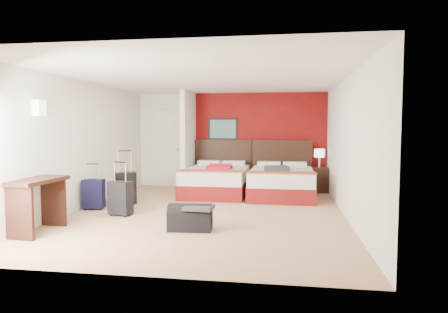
% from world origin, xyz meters
% --- Properties ---
extents(ground, '(6.50, 6.50, 0.00)m').
position_xyz_m(ground, '(0.00, 0.00, 0.00)').
color(ground, '#D7AB84').
rests_on(ground, ground).
extents(room_walls, '(5.02, 6.52, 2.50)m').
position_xyz_m(room_walls, '(-1.40, 1.42, 1.26)').
color(room_walls, white).
rests_on(room_walls, ground).
extents(red_accent_panel, '(3.50, 0.04, 2.50)m').
position_xyz_m(red_accent_panel, '(0.75, 3.23, 1.25)').
color(red_accent_panel, maroon).
rests_on(red_accent_panel, ground).
extents(partition_wall, '(0.12, 1.20, 2.50)m').
position_xyz_m(partition_wall, '(-1.00, 2.61, 1.25)').
color(partition_wall, silver).
rests_on(partition_wall, ground).
extents(entry_door, '(0.82, 0.06, 2.05)m').
position_xyz_m(entry_door, '(-1.75, 3.20, 1.02)').
color(entry_door, silver).
rests_on(entry_door, ground).
extents(bed_left, '(1.45, 2.07, 0.62)m').
position_xyz_m(bed_left, '(-0.18, 2.03, 0.31)').
color(bed_left, white).
rests_on(bed_left, ground).
extents(bed_right, '(1.46, 2.07, 0.62)m').
position_xyz_m(bed_right, '(1.36, 1.94, 0.31)').
color(bed_right, silver).
rests_on(bed_right, ground).
extents(red_suitcase_open, '(0.60, 0.79, 0.09)m').
position_xyz_m(red_suitcase_open, '(-0.08, 1.93, 0.67)').
color(red_suitcase_open, '#B00F27').
rests_on(red_suitcase_open, bed_left).
extents(jacket_bundle, '(0.59, 0.52, 0.12)m').
position_xyz_m(jacket_bundle, '(1.26, 1.64, 0.68)').
color(jacket_bundle, '#3E3F43').
rests_on(jacket_bundle, bed_right).
extents(nightstand, '(0.47, 0.47, 0.61)m').
position_xyz_m(nightstand, '(2.27, 2.77, 0.30)').
color(nightstand, black).
rests_on(nightstand, ground).
extents(table_lamp, '(0.26, 0.26, 0.46)m').
position_xyz_m(table_lamp, '(2.27, 2.77, 0.83)').
color(table_lamp, silver).
rests_on(table_lamp, nightstand).
extents(suitcase_black, '(0.51, 0.45, 0.65)m').
position_xyz_m(suitcase_black, '(-1.83, 0.50, 0.32)').
color(suitcase_black, black).
rests_on(suitcase_black, ground).
extents(suitcase_charcoal, '(0.44, 0.32, 0.59)m').
position_xyz_m(suitcase_charcoal, '(-1.52, -0.47, 0.29)').
color(suitcase_charcoal, black).
rests_on(suitcase_charcoal, ground).
extents(suitcase_navy, '(0.43, 0.30, 0.55)m').
position_xyz_m(suitcase_navy, '(-2.25, -0.04, 0.28)').
color(suitcase_navy, black).
rests_on(suitcase_navy, ground).
extents(duffel_bag, '(0.70, 0.41, 0.34)m').
position_xyz_m(duffel_bag, '(-0.03, -1.29, 0.17)').
color(duffel_bag, black).
rests_on(duffel_bag, ground).
extents(jacket_draped, '(0.46, 0.39, 0.06)m').
position_xyz_m(jacket_draped, '(0.12, -1.34, 0.37)').
color(jacket_draped, '#36373B').
rests_on(jacket_draped, duffel_bag).
extents(desk, '(0.55, 1.02, 0.83)m').
position_xyz_m(desk, '(-2.29, -1.77, 0.41)').
color(desk, black).
rests_on(desk, ground).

